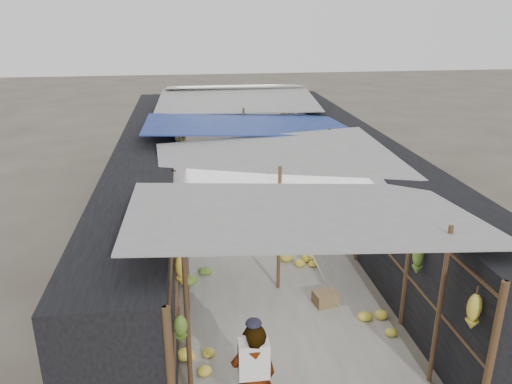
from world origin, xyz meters
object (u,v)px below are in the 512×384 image
vendor_elderly (254,377)px  shopper_blue (224,171)px  vendor_seated (311,216)px  crate_near (326,299)px  black_basin (307,200)px

vendor_elderly → shopper_blue: vendor_elderly is taller
vendor_elderly → shopper_blue: bearing=-94.8°
vendor_elderly → shopper_blue: (0.32, 9.10, -0.03)m
vendor_seated → crate_near: bearing=-20.2°
vendor_seated → shopper_blue: bearing=-159.0°
black_basin → shopper_blue: (-2.35, 0.98, 0.71)m
vendor_elderly → vendor_seated: (2.27, 6.04, -0.35)m
black_basin → vendor_seated: 2.16m
black_basin → vendor_elderly: vendor_elderly is taller
vendor_elderly → shopper_blue: size_ratio=1.04×
crate_near → shopper_blue: size_ratio=0.28×
shopper_blue → vendor_elderly: bearing=-116.9°
crate_near → shopper_blue: 6.52m
crate_near → vendor_seated: size_ratio=0.47×
black_basin → vendor_seated: bearing=-101.0°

